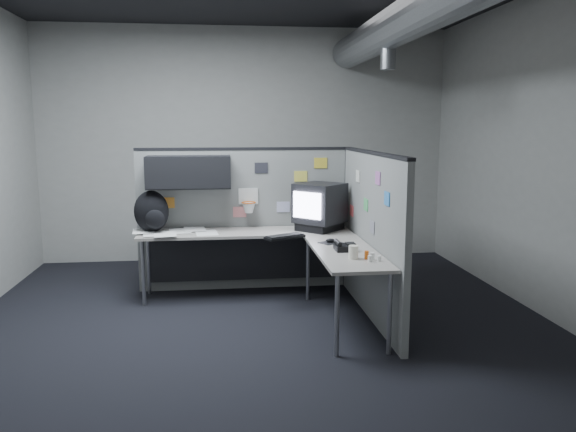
{
  "coord_description": "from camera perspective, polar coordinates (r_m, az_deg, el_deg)",
  "views": [
    {
      "loc": [
        -0.35,
        -5.06,
        1.88
      ],
      "look_at": [
        0.29,
        0.35,
        0.99
      ],
      "focal_mm": 35.0,
      "sensor_mm": 36.0,
      "label": 1
    }
  ],
  "objects": [
    {
      "name": "mouse",
      "position": [
        5.55,
        4.32,
        -2.59
      ],
      "size": [
        0.25,
        0.24,
        0.04
      ],
      "rotation": [
        0.0,
        0.0,
        -0.26
      ],
      "color": "black",
      "rests_on": "desk"
    },
    {
      "name": "cup",
      "position": [
        4.9,
        6.67,
        -3.67
      ],
      "size": [
        0.1,
        0.1,
        0.12
      ],
      "primitive_type": "cylinder",
      "rotation": [
        0.0,
        0.0,
        0.21
      ],
      "color": "white",
      "rests_on": "desk"
    },
    {
      "name": "partition_back",
      "position": [
        6.35,
        -5.87,
        1.2
      ],
      "size": [
        2.44,
        0.42,
        1.63
      ],
      "color": "slate",
      "rests_on": "ground"
    },
    {
      "name": "backpack",
      "position": [
        6.21,
        -13.68,
        0.38
      ],
      "size": [
        0.37,
        0.34,
        0.45
      ],
      "rotation": [
        0.0,
        0.0,
        0.01
      ],
      "color": "black",
      "rests_on": "desk"
    },
    {
      "name": "room",
      "position": [
        5.15,
        3.42,
        11.64
      ],
      "size": [
        5.62,
        5.62,
        3.22
      ],
      "color": "black",
      "rests_on": "ground"
    },
    {
      "name": "desk",
      "position": [
        5.92,
        -1.84,
        -3.12
      ],
      "size": [
        2.31,
        2.11,
        0.73
      ],
      "color": "#9C968D",
      "rests_on": "ground"
    },
    {
      "name": "partition_right",
      "position": [
        5.57,
        8.42,
        -1.83
      ],
      "size": [
        0.07,
        2.23,
        1.63
      ],
      "color": "slate",
      "rests_on": "ground"
    },
    {
      "name": "monitor",
      "position": [
        6.18,
        3.24,
        1.01
      ],
      "size": [
        0.64,
        0.64,
        0.52
      ],
      "rotation": [
        0.0,
        0.0,
        0.0
      ],
      "color": "black",
      "rests_on": "desk"
    },
    {
      "name": "phone",
      "position": [
        5.22,
        5.74,
        -3.12
      ],
      "size": [
        0.18,
        0.2,
        0.09
      ],
      "rotation": [
        0.0,
        0.0,
        -0.16
      ],
      "color": "black",
      "rests_on": "desk"
    },
    {
      "name": "keyboard",
      "position": [
        5.75,
        -0.33,
        -2.11
      ],
      "size": [
        0.44,
        0.33,
        0.04
      ],
      "rotation": [
        0.0,
        0.0,
        -0.3
      ],
      "color": "black",
      "rests_on": "desk"
    },
    {
      "name": "papers",
      "position": [
        6.17,
        -11.48,
        -1.6
      ],
      "size": [
        0.94,
        0.64,
        0.02
      ],
      "rotation": [
        0.0,
        0.0,
        0.12
      ],
      "color": "white",
      "rests_on": "desk"
    },
    {
      "name": "bottles",
      "position": [
        4.87,
        8.44,
        -4.12
      ],
      "size": [
        0.13,
        0.14,
        0.07
      ],
      "rotation": [
        0.0,
        0.0,
        0.34
      ],
      "color": "silver",
      "rests_on": "desk"
    }
  ]
}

